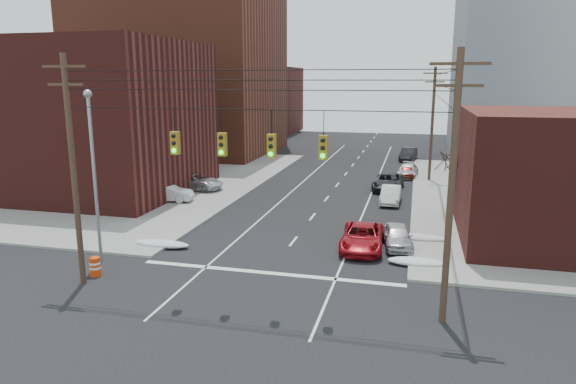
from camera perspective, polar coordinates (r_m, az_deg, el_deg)
The scene contains 28 objects.
ground at distance 21.34m, azimuth -7.19°, elevation -15.12°, with size 160.00×160.00×0.00m, color black.
sidewalk_nw at distance 56.94m, azimuth -22.97°, elevation 1.55°, with size 40.00×40.00×0.15m, color gray.
building_brick_tall at distance 72.75m, azimuth -11.74°, elevation 16.23°, with size 24.00×20.00×30.00m, color brown.
building_brick_near at distance 49.21m, azimuth -22.39°, elevation 7.61°, with size 20.00×16.00×13.00m, color #4A1916.
building_brick_far at distance 97.44m, azimuth -5.89°, elevation 10.09°, with size 22.00×18.00×12.00m, color #4A1916.
building_office at distance 63.42m, azimuth 28.50°, elevation 13.37°, with size 22.00×20.00×25.00m, color gray.
building_glass at distance 89.21m, azimuth 25.59°, elevation 11.97°, with size 20.00×18.00×22.00m, color gray.
utility_pole_left at distance 26.11m, azimuth -22.77°, elevation 2.53°, with size 2.20×0.28×11.00m.
utility_pole_right at distance 21.02m, azimuth 17.71°, elevation 0.73°, with size 2.20×0.28×11.00m.
utility_pole_far at distance 51.76m, azimuth 15.74°, elevation 7.46°, with size 2.20×0.28×11.00m.
traffic_signals at distance 21.86m, azimuth -4.65°, elevation 5.38°, with size 17.00×0.42×2.02m.
street_light at distance 29.13m, azimuth -20.82°, elevation 3.13°, with size 0.44×0.44×9.32m.
bare_tree at distance 38.40m, azimuth 17.54°, elevation 0.55°, with size 2.09×2.20×4.93m.
snow_nw at distance 31.75m, azimuth -13.87°, elevation -5.60°, with size 3.50×1.08×0.42m, color silver.
snow_ne at distance 28.74m, azimuth 14.03°, elevation -7.53°, with size 3.00×1.08×0.42m, color silver.
snow_east_far at distance 33.01m, azimuth 14.08°, elevation -4.92°, with size 4.00×1.08×0.42m, color silver.
red_pickup at distance 30.67m, azimuth 8.25°, elevation -5.00°, with size 2.40×5.20×1.45m, color maroon.
parked_car_a at distance 31.42m, azimuth 12.08°, elevation -4.80°, with size 1.61×4.00×1.36m, color silver.
parked_car_b at distance 42.30m, azimuth 11.34°, elevation -0.30°, with size 1.48×4.26×1.40m, color silver.
parked_car_c at distance 47.36m, azimuth 11.06°, elevation 1.11°, with size 2.45×5.31×1.48m, color black.
parked_car_d at distance 54.17m, azimuth 13.16°, elevation 2.34°, with size 1.87×4.60×1.34m, color #BCBDC2.
parked_car_e at distance 53.66m, azimuth 13.09°, elevation 2.20°, with size 1.47×3.64×1.24m, color maroon.
parked_car_f at distance 65.31m, azimuth 13.23°, elevation 4.12°, with size 1.66×4.77×1.57m, color black.
lot_car_a at distance 42.66m, azimuth -13.32°, elevation -0.09°, with size 1.48×4.23×1.39m, color silver.
lot_car_b at distance 46.74m, azimuth -10.31°, elevation 1.15°, with size 2.37×5.14×1.43m, color silver.
lot_car_c at distance 45.29m, azimuth -21.79°, elevation 0.04°, with size 1.88×4.63×1.34m, color black.
lot_car_d at distance 49.67m, azimuth -18.27°, elevation 1.38°, with size 1.69×4.20×1.43m, color #B6B7BC.
construction_barrel at distance 28.19m, azimuth -20.65°, elevation -7.74°, with size 0.62×0.62×0.98m.
Camera 1 is at (7.06, -17.58, 9.82)m, focal length 32.00 mm.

